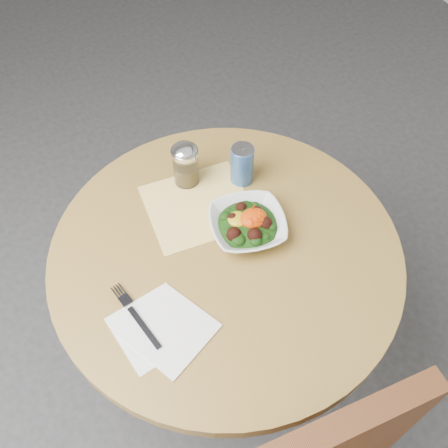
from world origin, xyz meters
TOP-DOWN VIEW (x-y plane):
  - ground at (0.00, 0.00)m, footprint 6.00×6.00m
  - table at (0.00, 0.00)m, footprint 0.90×0.90m
  - cloth_napkin at (-0.00, 0.16)m, footprint 0.29×0.27m
  - paper_napkins at (-0.23, -0.13)m, footprint 0.24×0.23m
  - salad_bowl at (0.07, 0.02)m, footprint 0.23×0.23m
  - fork at (-0.27, -0.07)m, footprint 0.05×0.20m
  - spice_shaker at (0.01, 0.25)m, footprint 0.07×0.07m
  - beverage_can at (0.15, 0.19)m, footprint 0.06×0.06m

SIDE VIEW (x-z plane):
  - ground at x=0.00m, z-range 0.00..0.00m
  - table at x=0.00m, z-range 0.18..0.93m
  - cloth_napkin at x=0.00m, z-range 0.75..0.75m
  - paper_napkins at x=-0.23m, z-range 0.75..0.75m
  - fork at x=-0.27m, z-range 0.75..0.76m
  - salad_bowl at x=0.07m, z-range 0.74..0.81m
  - beverage_can at x=0.15m, z-range 0.75..0.87m
  - spice_shaker at x=0.01m, z-range 0.75..0.88m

